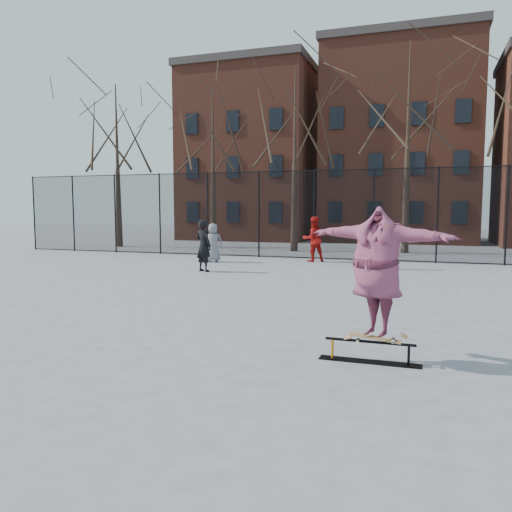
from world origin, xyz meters
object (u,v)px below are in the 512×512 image
(skate_rail, at_px, (370,354))
(skateboard, at_px, (376,338))
(bystander_black, at_px, (204,246))
(skater, at_px, (377,271))
(bystander_grey, at_px, (213,243))
(bystander_white, at_px, (391,249))
(bystander_red, at_px, (313,239))

(skate_rail, xyz_separation_m, skateboard, (0.08, -0.00, 0.25))
(skate_rail, relative_size, bystander_black, 0.81)
(skater, bearing_deg, bystander_grey, 144.83)
(bystander_white, bearing_deg, bystander_red, -25.56)
(skate_rail, xyz_separation_m, bystander_black, (-6.87, 8.95, 0.81))
(skateboard, relative_size, skater, 0.34)
(skate_rail, distance_m, bystander_black, 11.31)
(bystander_black, relative_size, bystander_red, 0.98)
(bystander_grey, relative_size, bystander_red, 0.86)
(skateboard, xyz_separation_m, bystander_grey, (-7.90, 11.97, 0.44))
(skate_rail, height_order, bystander_white, bystander_white)
(bystander_red, distance_m, bystander_white, 3.78)
(bystander_red, bearing_deg, skate_rail, 75.12)
(skater, bearing_deg, bystander_black, 149.23)
(skate_rail, bearing_deg, skateboard, -0.00)
(skater, distance_m, bystander_white, 11.82)
(bystander_grey, distance_m, bystander_red, 4.30)
(skate_rail, bearing_deg, bystander_grey, 123.16)
(skater, distance_m, bystander_black, 11.34)
(skate_rail, relative_size, bystander_red, 0.79)
(bystander_white, bearing_deg, skate_rail, 93.81)
(skate_rail, distance_m, skateboard, 0.26)
(skateboard, height_order, bystander_black, bystander_black)
(bystander_white, bearing_deg, bystander_black, 25.55)
(bystander_black, distance_m, bystander_red, 5.50)
(skateboard, xyz_separation_m, bystander_red, (-3.90, 13.52, 0.58))
(skater, bearing_deg, skateboard, -68.60)
(bystander_red, bearing_deg, bystander_white, 122.19)
(bystander_grey, distance_m, bystander_black, 3.17)
(skater, relative_size, bystander_grey, 1.42)
(skate_rail, xyz_separation_m, skater, (0.08, 0.00, 1.26))
(skate_rail, xyz_separation_m, bystander_white, (-0.45, 11.80, 0.65))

